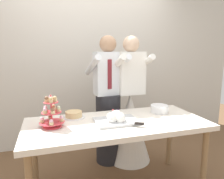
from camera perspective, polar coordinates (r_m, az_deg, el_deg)
The scene contains 8 objects.
rear_wall at distance 3.36m, azimuth -6.19°, elevation 9.99°, with size 5.20×0.10×2.90m, color beige.
dessert_table at distance 2.17m, azimuth 1.36°, elevation -10.46°, with size 1.80×0.80×0.78m.
cupcake_stand at distance 2.04m, azimuth -16.02°, elevation -6.33°, with size 0.23×0.23×0.31m.
main_cake_tray at distance 2.10m, azimuth 1.22°, elevation -7.81°, with size 0.42×0.37×0.13m.
plate_stack at distance 2.48m, azimuth 12.69°, elevation -5.12°, with size 0.20×0.20×0.09m.
round_cake at distance 2.29m, azimuth -10.29°, elevation -6.73°, with size 0.24×0.24×0.07m.
person_groom at distance 2.75m, azimuth -1.05°, elevation -4.87°, with size 0.50×0.52×1.66m.
person_bride at distance 2.85m, azimuth 4.84°, elevation -7.80°, with size 0.56×0.56×1.66m.
Camera 1 is at (-0.64, -1.92, 1.48)m, focal length 33.92 mm.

